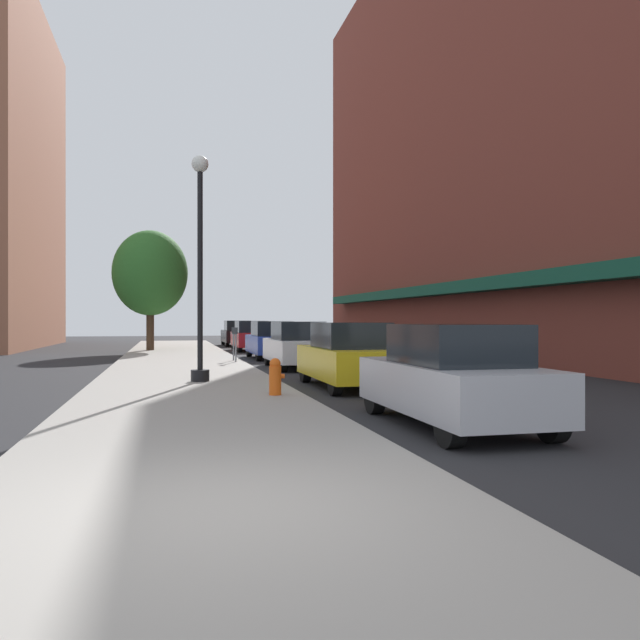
% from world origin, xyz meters
% --- Properties ---
extents(ground_plane, '(90.00, 90.00, 0.00)m').
position_xyz_m(ground_plane, '(4.00, 18.00, 0.00)').
color(ground_plane, '#232326').
extents(sidewalk_slab, '(4.80, 50.00, 0.12)m').
position_xyz_m(sidewalk_slab, '(0.00, 19.00, 0.06)').
color(sidewalk_slab, gray).
rests_on(sidewalk_slab, ground).
extents(building_right_brick, '(6.80, 40.00, 23.37)m').
position_xyz_m(building_right_brick, '(14.99, 22.00, 11.66)').
color(building_right_brick, brown).
rests_on(building_right_brick, ground).
extents(lamppost, '(0.48, 0.48, 5.90)m').
position_xyz_m(lamppost, '(0.35, 11.34, 3.20)').
color(lamppost, black).
rests_on(lamppost, sidewalk_slab).
extents(fire_hydrant, '(0.33, 0.26, 0.79)m').
position_xyz_m(fire_hydrant, '(1.76, 7.91, 0.52)').
color(fire_hydrant, '#E05614').
rests_on(fire_hydrant, sidewalk_slab).
extents(parking_meter_near, '(0.14, 0.09, 1.31)m').
position_xyz_m(parking_meter_near, '(2.05, 18.72, 0.95)').
color(parking_meter_near, slate).
rests_on(parking_meter_near, sidewalk_slab).
extents(parking_meter_far, '(0.14, 0.09, 1.31)m').
position_xyz_m(parking_meter_far, '(2.05, 19.57, 0.95)').
color(parking_meter_far, slate).
rests_on(parking_meter_far, sidewalk_slab).
extents(tree_near, '(3.90, 3.90, 6.31)m').
position_xyz_m(tree_near, '(-1.36, 29.11, 4.17)').
color(tree_near, '#422D1E').
rests_on(tree_near, sidewalk_slab).
extents(car_silver, '(1.80, 4.30, 1.66)m').
position_xyz_m(car_silver, '(4.00, 3.96, 0.81)').
color(car_silver, black).
rests_on(car_silver, ground).
extents(car_yellow, '(1.80, 4.30, 1.66)m').
position_xyz_m(car_yellow, '(4.00, 9.99, 0.81)').
color(car_yellow, black).
rests_on(car_yellow, ground).
extents(car_white, '(1.80, 4.30, 1.66)m').
position_xyz_m(car_white, '(4.00, 16.61, 0.81)').
color(car_white, black).
rests_on(car_white, ground).
extents(car_blue, '(1.80, 4.30, 1.66)m').
position_xyz_m(car_blue, '(4.00, 22.33, 0.81)').
color(car_blue, black).
rests_on(car_blue, ground).
extents(car_red, '(1.80, 4.30, 1.66)m').
position_xyz_m(car_red, '(4.00, 29.44, 0.81)').
color(car_red, black).
rests_on(car_red, ground).
extents(car_black, '(1.80, 4.30, 1.66)m').
position_xyz_m(car_black, '(4.00, 36.42, 0.81)').
color(car_black, black).
rests_on(car_black, ground).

